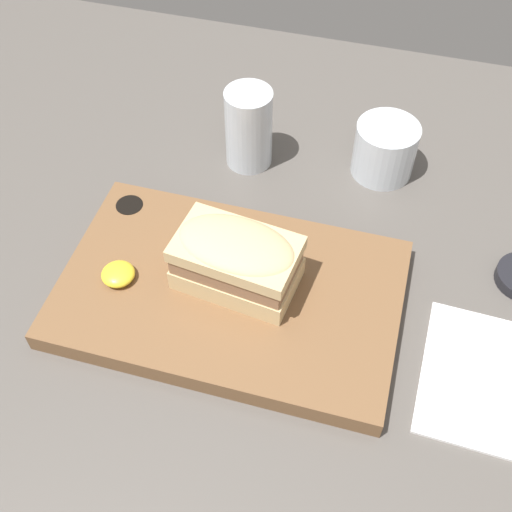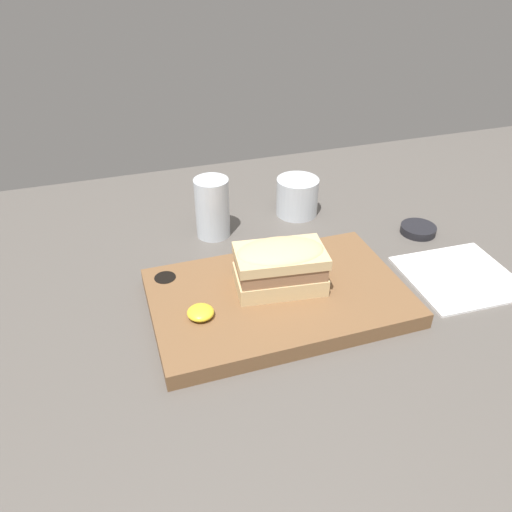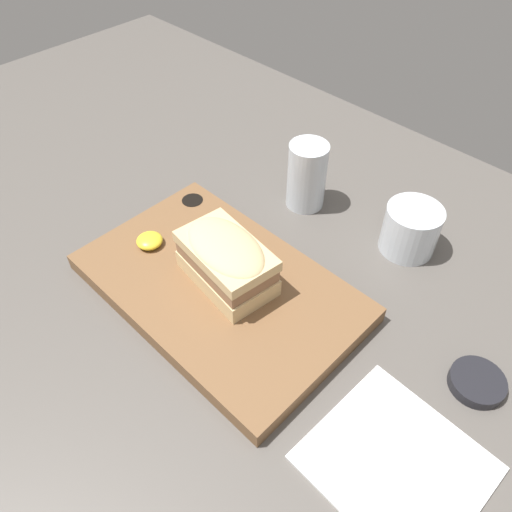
# 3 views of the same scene
# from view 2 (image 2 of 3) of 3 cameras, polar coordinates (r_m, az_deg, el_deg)

# --- Properties ---
(dining_table) EXTENTS (1.99, 1.22, 0.02)m
(dining_table) POSITION_cam_2_polar(r_m,az_deg,el_deg) (0.78, 10.32, -6.94)
(dining_table) COLOR #56514C
(dining_table) RESTS_ON ground
(serving_board) EXTENTS (0.39, 0.24, 0.03)m
(serving_board) POSITION_cam_2_polar(r_m,az_deg,el_deg) (0.77, 2.47, -4.74)
(serving_board) COLOR brown
(serving_board) RESTS_ON dining_table
(sandwich) EXTENTS (0.14, 0.10, 0.08)m
(sandwich) POSITION_cam_2_polar(r_m,az_deg,el_deg) (0.75, 2.78, -0.97)
(sandwich) COLOR #DBBC84
(sandwich) RESTS_ON serving_board
(mustard_dollop) EXTENTS (0.04, 0.04, 0.02)m
(mustard_dollop) POSITION_cam_2_polar(r_m,az_deg,el_deg) (0.72, -6.35, -6.43)
(mustard_dollop) COLOR yellow
(mustard_dollop) RESTS_ON serving_board
(water_glass) EXTENTS (0.06, 0.06, 0.11)m
(water_glass) POSITION_cam_2_polar(r_m,az_deg,el_deg) (0.93, -4.99, 5.10)
(water_glass) COLOR silver
(water_glass) RESTS_ON dining_table
(wine_glass) EXTENTS (0.08, 0.08, 0.08)m
(wine_glass) POSITION_cam_2_polar(r_m,az_deg,el_deg) (1.01, 4.72, 6.58)
(wine_glass) COLOR silver
(wine_glass) RESTS_ON dining_table
(napkin) EXTENTS (0.18, 0.17, 0.00)m
(napkin) POSITION_cam_2_polar(r_m,az_deg,el_deg) (0.90, 22.23, -2.19)
(napkin) COLOR white
(napkin) RESTS_ON dining_table
(condiment_dish) EXTENTS (0.07, 0.07, 0.01)m
(condiment_dish) POSITION_cam_2_polar(r_m,az_deg,el_deg) (1.00, 18.05, 2.90)
(condiment_dish) COLOR black
(condiment_dish) RESTS_ON dining_table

